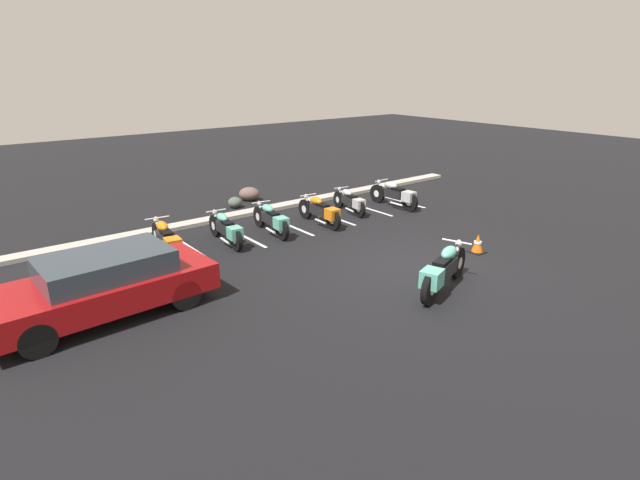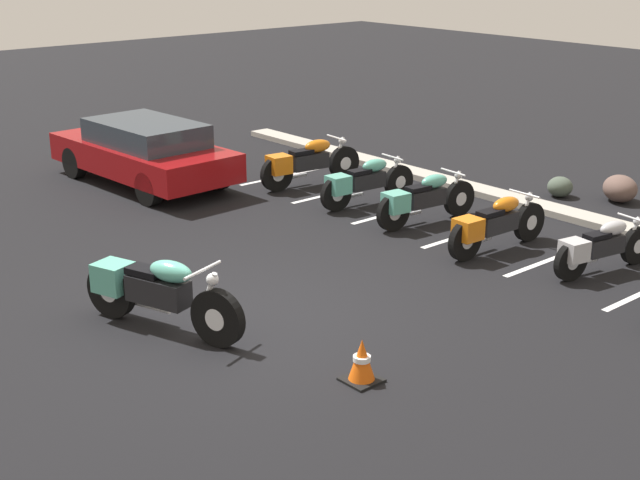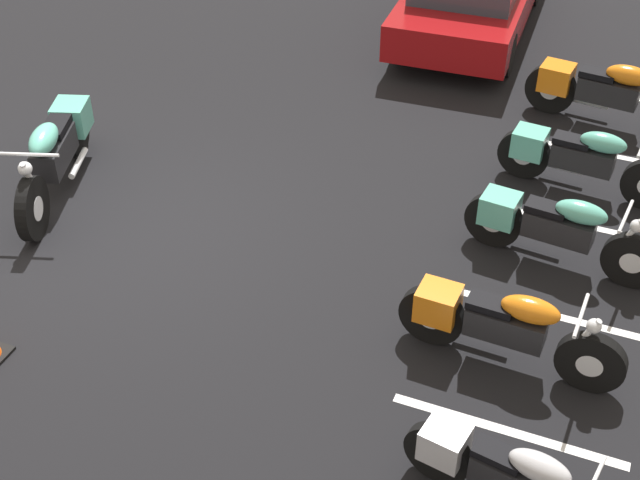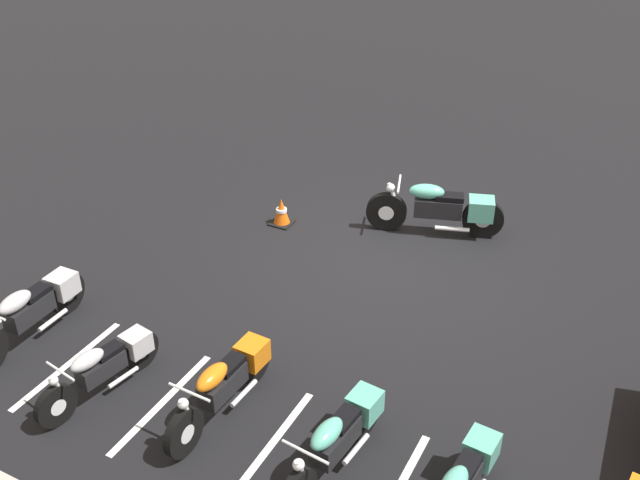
{
  "view_description": "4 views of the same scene",
  "coord_description": "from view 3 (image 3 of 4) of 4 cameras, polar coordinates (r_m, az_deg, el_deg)",
  "views": [
    {
      "loc": [
        -8.88,
        -7.52,
        4.76
      ],
      "look_at": [
        -1.22,
        2.3,
        0.4
      ],
      "focal_mm": 28.0,
      "sensor_mm": 36.0,
      "label": 1
    },
    {
      "loc": [
        8.71,
        -6.38,
        4.76
      ],
      "look_at": [
        -0.26,
        1.32,
        0.7
      ],
      "focal_mm": 50.0,
      "sensor_mm": 36.0,
      "label": 2
    },
    {
      "loc": [
        6.64,
        5.08,
        6.14
      ],
      "look_at": [
        0.6,
        2.63,
        1.08
      ],
      "focal_mm": 50.0,
      "sensor_mm": 36.0,
      "label": 3
    },
    {
      "loc": [
        -4.01,
        10.21,
        6.97
      ],
      "look_at": [
        0.51,
        1.53,
        1.04
      ],
      "focal_mm": 42.0,
      "sensor_mm": 36.0,
      "label": 4
    }
  ],
  "objects": [
    {
      "name": "parked_bike_1",
      "position": [
        11.03,
        16.16,
        5.1
      ],
      "size": [
        0.6,
        2.13,
        0.84
      ],
      "rotation": [
        0.0,
        0.0,
        1.49
      ],
      "color": "black",
      "rests_on": "ground"
    },
    {
      "name": "parked_bike_2",
      "position": [
        9.78,
        14.68,
        0.82
      ],
      "size": [
        0.63,
        2.15,
        0.85
      ],
      "rotation": [
        0.0,
        0.0,
        1.47
      ],
      "color": "black",
      "rests_on": "ground"
    },
    {
      "name": "parked_bike_4",
      "position": [
        7.36,
        11.86,
        -14.51
      ],
      "size": [
        0.66,
        1.95,
        0.77
      ],
      "rotation": [
        0.0,
        0.0,
        1.4
      ],
      "color": "black",
      "rests_on": "ground"
    },
    {
      "name": "motorcycle_teal_featured",
      "position": [
        11.06,
        -16.52,
        5.56
      ],
      "size": [
        2.38,
        1.07,
        0.97
      ],
      "rotation": [
        0.0,
        0.0,
        0.33
      ],
      "color": "black",
      "rests_on": "ground"
    },
    {
      "name": "stall_line_0",
      "position": [
        13.52,
        18.09,
        8.86
      ],
      "size": [
        0.1,
        2.1,
        0.0
      ],
      "primitive_type": "cube",
      "color": "white",
      "rests_on": "ground"
    },
    {
      "name": "parked_bike_3",
      "position": [
        8.47,
        11.39,
        -5.32
      ],
      "size": [
        0.61,
        2.16,
        0.85
      ],
      "rotation": [
        0.0,
        0.0,
        1.53
      ],
      "color": "black",
      "rests_on": "ground"
    },
    {
      "name": "stall_line_2",
      "position": [
        10.67,
        15.77,
        1.07
      ],
      "size": [
        0.1,
        2.1,
        0.0
      ],
      "primitive_type": "cube",
      "color": "white",
      "rests_on": "ground"
    },
    {
      "name": "stall_line_1",
      "position": [
        12.06,
        17.06,
        5.42
      ],
      "size": [
        0.1,
        2.1,
        0.0
      ],
      "primitive_type": "cube",
      "color": "white",
      "rests_on": "ground"
    },
    {
      "name": "ground",
      "position": [
        10.37,
        -12.31,
        0.5
      ],
      "size": [
        60.0,
        60.0,
        0.0
      ],
      "primitive_type": "plane",
      "color": "black"
    },
    {
      "name": "stall_line_3",
      "position": [
        9.37,
        14.12,
        -4.55
      ],
      "size": [
        0.1,
        2.1,
        0.0
      ],
      "primitive_type": "cube",
      "color": "white",
      "rests_on": "ground"
    },
    {
      "name": "stall_line_4",
      "position": [
        8.19,
        11.92,
        -11.87
      ],
      "size": [
        0.1,
        2.1,
        0.0
      ],
      "primitive_type": "cube",
      "color": "white",
      "rests_on": "ground"
    },
    {
      "name": "parked_bike_0",
      "position": [
        12.51,
        17.67,
        9.07
      ],
      "size": [
        0.68,
        2.3,
        0.91
      ],
      "rotation": [
        0.0,
        0.0,
        1.46
      ],
      "color": "black",
      "rests_on": "ground"
    }
  ]
}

